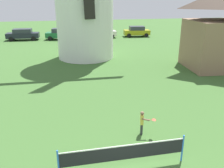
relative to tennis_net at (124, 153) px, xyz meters
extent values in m
cylinder|color=white|center=(0.46, 17.12, 4.05)|extent=(5.45, 5.45, 9.47)
cylinder|color=blue|center=(-2.24, 0.00, -0.13)|extent=(0.06, 0.06, 1.10)
cylinder|color=blue|center=(2.24, 0.00, -0.13)|extent=(0.06, 0.06, 1.10)
cube|color=black|center=(0.00, 0.00, -0.01)|extent=(4.43, 0.01, 0.55)
cube|color=white|center=(0.00, 0.00, 0.29)|extent=(4.43, 0.02, 0.04)
cylinder|color=#333338|center=(1.39, 2.18, -0.43)|extent=(0.10, 0.10, 0.50)
cylinder|color=#333338|center=(1.35, 2.05, -0.43)|extent=(0.10, 0.10, 0.50)
cube|color=#E5CC4C|center=(1.37, 2.11, 0.04)|extent=(0.19, 0.27, 0.44)
sphere|color=#89664C|center=(1.37, 2.11, 0.34)|extent=(0.17, 0.17, 0.17)
cylinder|color=#89664C|center=(1.41, 2.27, 0.02)|extent=(0.07, 0.07, 0.33)
cylinder|color=#89664C|center=(1.48, 1.94, 0.11)|extent=(0.35, 0.15, 0.13)
cylinder|color=#D84C33|center=(1.61, 1.91, 0.11)|extent=(0.22, 0.08, 0.04)
ellipsoid|color=#D84C33|center=(1.82, 1.85, 0.11)|extent=(0.23, 0.28, 0.03)
cube|color=#1E232D|center=(-7.23, 29.24, -0.03)|extent=(4.45, 1.86, 0.70)
cube|color=#2D333D|center=(-7.23, 29.24, 0.60)|extent=(2.51, 1.59, 0.56)
cylinder|color=black|center=(-5.70, 30.04, -0.38)|extent=(0.61, 0.20, 0.60)
cylinder|color=black|center=(-5.77, 28.34, -0.38)|extent=(0.61, 0.20, 0.60)
cylinder|color=black|center=(-8.69, 30.15, -0.38)|extent=(0.61, 0.20, 0.60)
cylinder|color=black|center=(-8.75, 28.45, -0.38)|extent=(0.61, 0.20, 0.60)
cube|color=#1E6638|center=(-1.96, 28.63, -0.03)|extent=(4.38, 2.38, 0.70)
cube|color=#2D333D|center=(-1.96, 28.63, 0.60)|extent=(2.55, 1.87, 0.56)
cylinder|color=black|center=(-0.42, 29.23, -0.38)|extent=(0.62, 0.28, 0.60)
cylinder|color=black|center=(-0.71, 27.55, -0.38)|extent=(0.62, 0.28, 0.60)
cylinder|color=black|center=(-3.21, 29.71, -0.38)|extent=(0.62, 0.28, 0.60)
cylinder|color=black|center=(-3.49, 28.03, -0.38)|extent=(0.62, 0.28, 0.60)
cube|color=silver|center=(4.02, 28.95, -0.03)|extent=(4.24, 1.82, 0.70)
cube|color=#2D333D|center=(4.02, 28.95, 0.60)|extent=(2.39, 1.56, 0.56)
cylinder|color=black|center=(5.47, 29.76, -0.38)|extent=(0.60, 0.20, 0.60)
cylinder|color=black|center=(5.42, 28.06, -0.38)|extent=(0.60, 0.20, 0.60)
cylinder|color=black|center=(2.62, 29.84, -0.38)|extent=(0.60, 0.20, 0.60)
cylinder|color=black|center=(2.57, 28.14, -0.38)|extent=(0.60, 0.20, 0.60)
cube|color=#999919|center=(9.46, 28.97, -0.03)|extent=(4.05, 2.07, 0.70)
cube|color=#2D333D|center=(9.46, 28.97, 0.60)|extent=(2.32, 1.70, 0.56)
cylinder|color=black|center=(10.87, 29.68, -0.38)|extent=(0.61, 0.24, 0.60)
cylinder|color=black|center=(10.70, 27.99, -0.38)|extent=(0.61, 0.24, 0.60)
cylinder|color=black|center=(8.23, 29.94, -0.38)|extent=(0.61, 0.24, 0.60)
cylinder|color=black|center=(8.06, 28.25, -0.38)|extent=(0.61, 0.24, 0.60)
cube|color=#937056|center=(11.54, 11.01, 1.32)|extent=(6.34, 4.88, 4.00)
camera|label=1|loc=(-1.82, -6.78, 5.11)|focal=38.43mm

